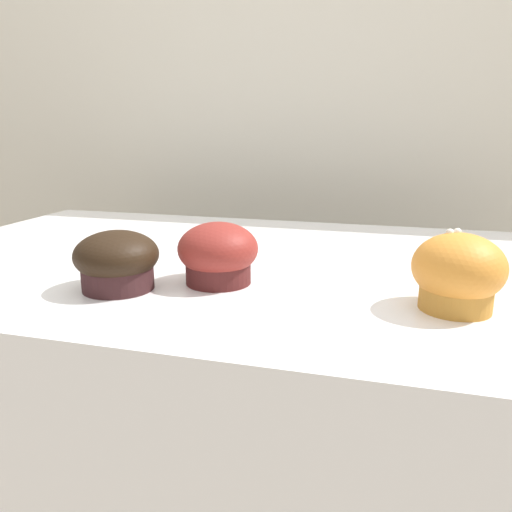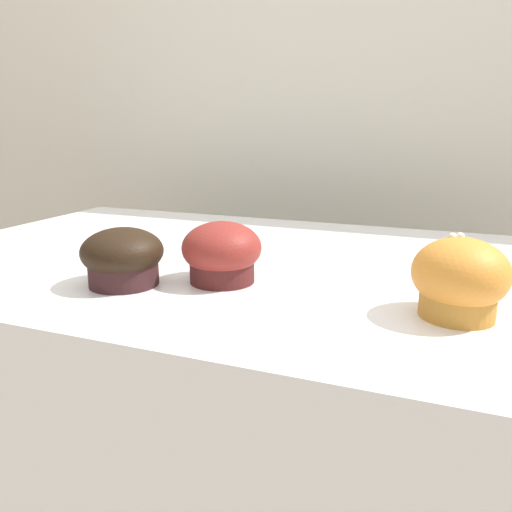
# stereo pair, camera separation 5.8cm
# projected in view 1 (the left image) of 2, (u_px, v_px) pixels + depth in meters

# --- Properties ---
(wall_back) EXTENTS (3.20, 0.10, 1.80)m
(wall_back) POSITION_uv_depth(u_px,v_px,m) (299.00, 202.00, 1.30)
(wall_back) COLOR beige
(wall_back) RESTS_ON ground
(display_counter) EXTENTS (1.00, 0.64, 0.90)m
(display_counter) POSITION_uv_depth(u_px,v_px,m) (228.00, 511.00, 0.86)
(display_counter) COLOR white
(display_counter) RESTS_ON ground
(muffin_front_center) EXTENTS (0.10, 0.10, 0.09)m
(muffin_front_center) POSITION_uv_depth(u_px,v_px,m) (458.00, 273.00, 0.53)
(muffin_front_center) COLOR #C58432
(muffin_front_center) RESTS_ON display_counter
(muffin_back_left) EXTENTS (0.10, 0.10, 0.07)m
(muffin_back_left) POSITION_uv_depth(u_px,v_px,m) (117.00, 261.00, 0.60)
(muffin_back_left) COLOR #371C1D
(muffin_back_left) RESTS_ON display_counter
(muffin_back_right) EXTENTS (0.10, 0.10, 0.08)m
(muffin_back_right) POSITION_uv_depth(u_px,v_px,m) (218.00, 254.00, 0.62)
(muffin_back_right) COLOR #4D1C1B
(muffin_back_right) RESTS_ON display_counter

